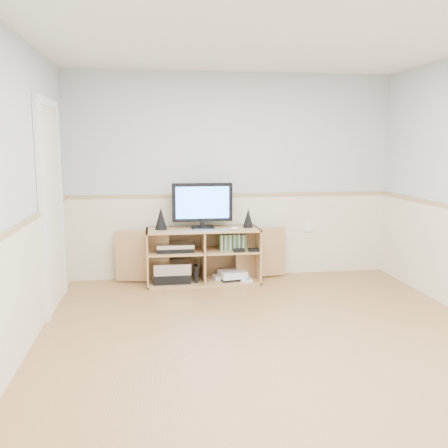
{
  "coord_description": "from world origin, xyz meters",
  "views": [
    {
      "loc": [
        -0.98,
        -3.83,
        1.63
      ],
      "look_at": [
        -0.25,
        1.2,
        0.82
      ],
      "focal_mm": 40.0,
      "sensor_mm": 36.0,
      "label": 1
    }
  ],
  "objects_px": {
    "keyboard": "(207,230)",
    "monitor": "(202,204)",
    "media_cabinet": "(203,254)",
    "game_consoles": "(231,275)"
  },
  "relations": [
    {
      "from": "keyboard",
      "to": "monitor",
      "type": "bearing_deg",
      "value": 110.13
    },
    {
      "from": "media_cabinet",
      "to": "keyboard",
      "type": "xyz_separation_m",
      "value": [
        0.04,
        -0.2,
        0.32
      ]
    },
    {
      "from": "monitor",
      "to": "game_consoles",
      "type": "relative_size",
      "value": 1.56
    },
    {
      "from": "media_cabinet",
      "to": "keyboard",
      "type": "distance_m",
      "value": 0.38
    },
    {
      "from": "monitor",
      "to": "keyboard",
      "type": "xyz_separation_m",
      "value": [
        0.04,
        -0.19,
        -0.29
      ]
    },
    {
      "from": "keyboard",
      "to": "game_consoles",
      "type": "relative_size",
      "value": 0.67
    },
    {
      "from": "media_cabinet",
      "to": "game_consoles",
      "type": "relative_size",
      "value": 4.52
    },
    {
      "from": "game_consoles",
      "to": "keyboard",
      "type": "bearing_deg",
      "value": -157.33
    },
    {
      "from": "media_cabinet",
      "to": "monitor",
      "type": "xyz_separation_m",
      "value": [
        0.0,
        -0.01,
        0.61
      ]
    },
    {
      "from": "keyboard",
      "to": "media_cabinet",
      "type": "bearing_deg",
      "value": 109.59
    }
  ]
}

